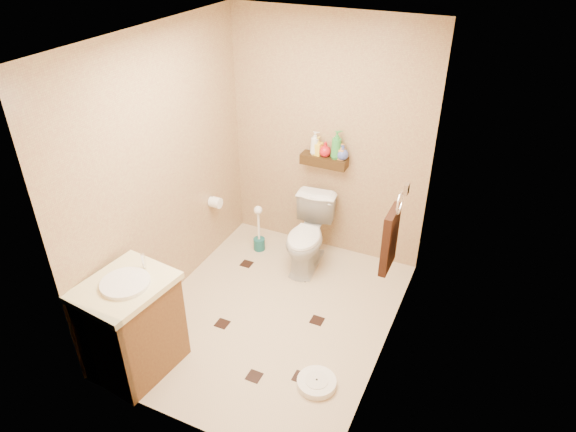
% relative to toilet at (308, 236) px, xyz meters
% --- Properties ---
extents(ground, '(2.50, 2.50, 0.00)m').
position_rel_toilet_xyz_m(ground, '(0.01, -0.83, -0.35)').
color(ground, '#C1AA8D').
rests_on(ground, ground).
extents(wall_back, '(2.00, 0.04, 2.40)m').
position_rel_toilet_xyz_m(wall_back, '(0.01, 0.42, 0.85)').
color(wall_back, tan).
rests_on(wall_back, ground).
extents(wall_front, '(2.00, 0.04, 2.40)m').
position_rel_toilet_xyz_m(wall_front, '(0.01, -2.08, 0.85)').
color(wall_front, tan).
rests_on(wall_front, ground).
extents(wall_left, '(0.04, 2.50, 2.40)m').
position_rel_toilet_xyz_m(wall_left, '(-0.99, -0.83, 0.85)').
color(wall_left, tan).
rests_on(wall_left, ground).
extents(wall_right, '(0.04, 2.50, 2.40)m').
position_rel_toilet_xyz_m(wall_right, '(1.01, -0.83, 0.85)').
color(wall_right, tan).
rests_on(wall_right, ground).
extents(ceiling, '(2.00, 2.50, 0.02)m').
position_rel_toilet_xyz_m(ceiling, '(0.01, -0.83, 2.05)').
color(ceiling, silver).
rests_on(ceiling, wall_back).
extents(wall_shelf, '(0.46, 0.14, 0.10)m').
position_rel_toilet_xyz_m(wall_shelf, '(0.01, 0.34, 0.67)').
color(wall_shelf, '#3A250F').
rests_on(wall_shelf, wall_back).
extents(floor_accents, '(1.20, 1.40, 0.01)m').
position_rel_toilet_xyz_m(floor_accents, '(0.04, -0.86, -0.35)').
color(floor_accents, black).
rests_on(floor_accents, ground).
extents(toilet, '(0.47, 0.73, 0.70)m').
position_rel_toilet_xyz_m(toilet, '(0.00, 0.00, 0.00)').
color(toilet, white).
rests_on(toilet, ground).
extents(vanity, '(0.62, 0.73, 0.94)m').
position_rel_toilet_xyz_m(vanity, '(-0.69, -1.78, 0.07)').
color(vanity, brown).
rests_on(vanity, ground).
extents(bathroom_scale, '(0.39, 0.39, 0.06)m').
position_rel_toilet_xyz_m(bathroom_scale, '(0.67, -1.38, -0.32)').
color(bathroom_scale, white).
rests_on(bathroom_scale, ground).
extents(toilet_brush, '(0.12, 0.12, 0.53)m').
position_rel_toilet_xyz_m(toilet_brush, '(-0.57, 0.04, -0.17)').
color(toilet_brush, '#175B5D').
rests_on(toilet_brush, ground).
extents(towel_ring, '(0.12, 0.30, 0.76)m').
position_rel_toilet_xyz_m(towel_ring, '(0.93, -0.58, 0.59)').
color(towel_ring, silver).
rests_on(towel_ring, wall_right).
extents(toilet_paper, '(0.12, 0.11, 0.12)m').
position_rel_toilet_xyz_m(toilet_paper, '(-0.93, -0.18, 0.25)').
color(toilet_paper, white).
rests_on(toilet_paper, wall_left).
extents(bottle_a, '(0.11, 0.11, 0.23)m').
position_rel_toilet_xyz_m(bottle_a, '(-0.09, 0.34, 0.83)').
color(bottle_a, white).
rests_on(bottle_a, wall_shelf).
extents(bottle_b, '(0.09, 0.09, 0.18)m').
position_rel_toilet_xyz_m(bottle_b, '(-0.06, 0.34, 0.81)').
color(bottle_b, yellow).
rests_on(bottle_b, wall_shelf).
extents(bottle_c, '(0.14, 0.14, 0.15)m').
position_rel_toilet_xyz_m(bottle_c, '(0.02, 0.34, 0.79)').
color(bottle_c, red).
rests_on(bottle_c, wall_shelf).
extents(bottle_d, '(0.15, 0.15, 0.28)m').
position_rel_toilet_xyz_m(bottle_d, '(0.13, 0.34, 0.86)').
color(bottle_d, '#2E8C3C').
rests_on(bottle_d, wall_shelf).
extents(bottle_e, '(0.07, 0.07, 0.16)m').
position_rel_toilet_xyz_m(bottle_e, '(0.18, 0.34, 0.80)').
color(bottle_e, '#DD9149').
rests_on(bottle_e, wall_shelf).
extents(bottle_f, '(0.15, 0.15, 0.15)m').
position_rel_toilet_xyz_m(bottle_f, '(0.19, 0.34, 0.79)').
color(bottle_f, '#4253A5').
rests_on(bottle_f, wall_shelf).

